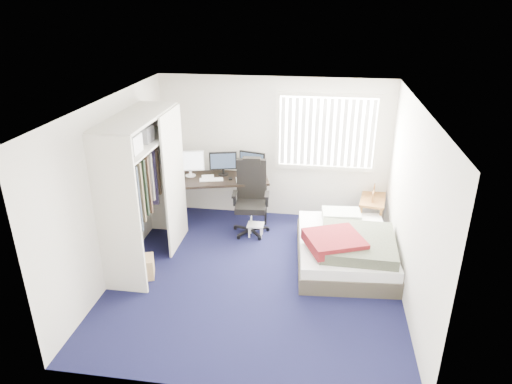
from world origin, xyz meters
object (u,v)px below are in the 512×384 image
object	(u,v)px
bed	(345,247)
desk	(221,176)
office_chair	(251,204)
nightstand	(373,201)

from	to	relation	value
bed	desk	bearing A→B (deg)	150.80
office_chair	nightstand	xyz separation A→B (m)	(2.04, 0.47, -0.01)
desk	nightstand	xyz separation A→B (m)	(2.64, 0.09, -0.34)
office_chair	nightstand	size ratio (longest dim) A/B	1.50
office_chair	nightstand	distance (m)	2.09
office_chair	nightstand	world-z (taller)	office_chair
nightstand	office_chair	bearing A→B (deg)	-167.00
office_chair	bed	distance (m)	1.78
desk	nightstand	size ratio (longest dim) A/B	2.08
desk	nightstand	distance (m)	2.66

